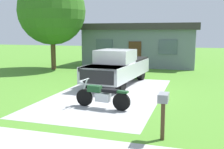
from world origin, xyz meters
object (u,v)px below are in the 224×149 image
Objects in this scene: pickup_truck at (118,67)px; mailbox at (163,104)px; shade_tree at (52,11)px; motorcycle at (102,96)px; neighbor_house at (141,44)px.

pickup_truck is 8.00m from mailbox.
shade_tree is (-6.35, 4.20, 3.42)m from pickup_truck.
mailbox reaches higher than motorcycle.
motorcycle is at bearing -84.74° from neighbor_house.
motorcycle is 0.32× the size of shade_tree.
neighbor_house is (-3.82, 16.38, 0.81)m from mailbox.
shade_tree is (-7.10, 9.10, 3.90)m from motorcycle.
mailbox is at bearing -65.73° from pickup_truck.
mailbox is (2.54, -2.39, 0.51)m from motorcycle.
motorcycle is 14.11m from neighbor_house.
shade_tree is at bearing 129.98° from mailbox.
neighbor_house reaches higher than mailbox.
shade_tree is at bearing -139.93° from neighbor_house.
pickup_truck is 9.15m from neighbor_house.
motorcycle is 0.38× the size of pickup_truck.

